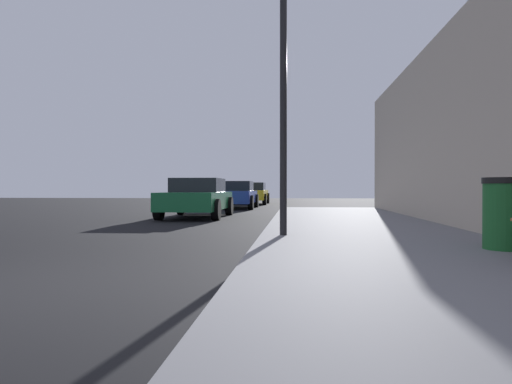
# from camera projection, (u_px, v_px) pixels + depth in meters

# --- Properties ---
(ground_plane) EXTENTS (80.00, 80.00, 0.00)m
(ground_plane) POSITION_uv_depth(u_px,v_px,m) (1.00, 295.00, 4.24)
(ground_plane) COLOR black
(sidewalk) EXTENTS (4.00, 32.00, 0.15)m
(sidewalk) POSITION_uv_depth(u_px,v_px,m) (466.00, 295.00, 3.91)
(sidewalk) COLOR slate
(sidewalk) RESTS_ON ground_plane
(trash_bin) EXTENTS (0.58, 0.58, 0.94)m
(trash_bin) POSITION_uv_depth(u_px,v_px,m) (506.00, 213.00, 6.26)
(trash_bin) COLOR #195926
(trash_bin) RESTS_ON sidewalk
(street_lamp) EXTENTS (0.36, 0.36, 4.63)m
(street_lamp) POSITION_uv_depth(u_px,v_px,m) (283.00, 51.00, 8.14)
(street_lamp) COLOR black
(street_lamp) RESTS_ON sidewalk
(car_green) EXTENTS (1.94, 4.36, 1.27)m
(car_green) POSITION_uv_depth(u_px,v_px,m) (197.00, 197.00, 15.54)
(car_green) COLOR #196638
(car_green) RESTS_ON ground_plane
(car_blue) EXTENTS (2.00, 4.27, 1.27)m
(car_blue) POSITION_uv_depth(u_px,v_px,m) (235.00, 195.00, 22.29)
(car_blue) COLOR #233899
(car_blue) RESTS_ON ground_plane
(car_yellow) EXTENTS (2.01, 4.59, 1.27)m
(car_yellow) POSITION_uv_depth(u_px,v_px,m) (251.00, 193.00, 28.32)
(car_yellow) COLOR yellow
(car_yellow) RESTS_ON ground_plane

